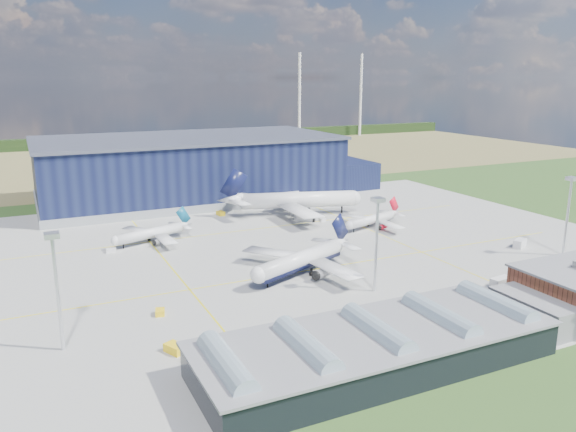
% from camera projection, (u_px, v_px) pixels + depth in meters
% --- Properties ---
extents(ground, '(600.00, 600.00, 0.00)m').
position_uv_depth(ground, '(284.00, 261.00, 157.08)').
color(ground, '#2A481B').
rests_on(ground, ground).
extents(apron, '(220.00, 160.00, 0.08)m').
position_uv_depth(apron, '(270.00, 251.00, 165.84)').
color(apron, '#979792').
rests_on(apron, ground).
extents(farmland, '(600.00, 220.00, 0.01)m').
position_uv_depth(farmland, '(135.00, 160.00, 349.86)').
color(farmland, olive).
rests_on(farmland, ground).
extents(treeline, '(600.00, 8.00, 8.00)m').
position_uv_depth(treeline, '(114.00, 141.00, 419.00)').
color(treeline, black).
rests_on(treeline, ground).
extents(hangar, '(145.00, 62.00, 26.10)m').
position_uv_depth(hangar, '(196.00, 170.00, 238.54)').
color(hangar, '#0F1535').
rests_on(hangar, ground).
extents(glass_concourse, '(78.00, 23.00, 8.60)m').
position_uv_depth(glass_concourse, '(393.00, 342.00, 100.92)').
color(glass_concourse, black).
rests_on(glass_concourse, ground).
extents(light_mast_west, '(2.60, 2.60, 23.00)m').
position_uv_depth(light_mast_west, '(56.00, 273.00, 102.01)').
color(light_mast_west, silver).
rests_on(light_mast_west, ground).
extents(light_mast_center, '(2.60, 2.60, 23.00)m').
position_uv_depth(light_mast_center, '(377.00, 229.00, 131.27)').
color(light_mast_center, silver).
rests_on(light_mast_center, ground).
extents(light_mast_east, '(2.60, 2.60, 23.00)m').
position_uv_depth(light_mast_east, '(569.00, 203.00, 158.44)').
color(light_mast_east, silver).
rests_on(light_mast_east, ground).
extents(airliner_navy, '(51.73, 51.28, 12.91)m').
position_uv_depth(airliner_navy, '(300.00, 251.00, 144.59)').
color(airliner_navy, white).
rests_on(airliner_navy, ground).
extents(airliner_red, '(34.28, 33.87, 9.07)m').
position_uv_depth(airliner_red, '(371.00, 215.00, 190.53)').
color(airliner_red, white).
rests_on(airliner_red, ground).
extents(airliner_widebody, '(67.11, 66.32, 17.63)m').
position_uv_depth(airliner_widebody, '(298.00, 192.00, 207.95)').
color(airliner_widebody, white).
rests_on(airliner_widebody, ground).
extents(airliner_regional, '(36.29, 35.90, 9.39)m').
position_uv_depth(airliner_regional, '(149.00, 228.00, 173.18)').
color(airliner_regional, white).
rests_on(airliner_regional, ground).
extents(gse_tug_a, '(3.90, 4.65, 1.66)m').
position_uv_depth(gse_tug_a, '(175.00, 348.00, 104.61)').
color(gse_tug_a, yellow).
rests_on(gse_tug_a, ground).
extents(gse_tug_b, '(2.58, 3.29, 1.26)m').
position_uv_depth(gse_tug_b, '(160.00, 312.00, 121.23)').
color(gse_tug_b, yellow).
rests_on(gse_tug_b, ground).
extents(gse_van_a, '(6.00, 3.22, 2.50)m').
position_uv_depth(gse_van_a, '(501.00, 282.00, 137.17)').
color(gse_van_a, silver).
rests_on(gse_van_a, ground).
extents(gse_cart_a, '(2.08, 2.93, 1.21)m').
position_uv_depth(gse_cart_a, '(322.00, 220.00, 200.46)').
color(gse_cart_a, silver).
rests_on(gse_cart_a, ground).
extents(gse_tug_c, '(2.68, 3.78, 1.53)m').
position_uv_depth(gse_tug_c, '(221.00, 213.00, 209.03)').
color(gse_tug_c, yellow).
rests_on(gse_tug_c, ground).
extents(gse_cart_b, '(3.00, 2.22, 1.20)m').
position_uv_depth(gse_cart_b, '(111.00, 251.00, 164.57)').
color(gse_cart_b, silver).
rests_on(gse_cart_b, ground).
extents(gse_van_c, '(5.73, 4.42, 2.48)m').
position_uv_depth(gse_van_c, '(520.00, 243.00, 169.54)').
color(gse_van_c, silver).
rests_on(gse_van_c, ground).
extents(car_b, '(4.25, 2.67, 1.32)m').
position_uv_depth(car_b, '(416.00, 301.00, 127.16)').
color(car_b, '#99999E').
rests_on(car_b, ground).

